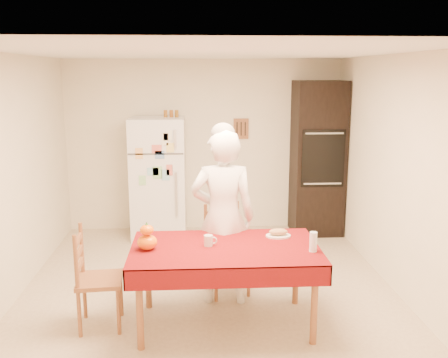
{
  "coord_description": "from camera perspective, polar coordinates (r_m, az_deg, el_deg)",
  "views": [
    {
      "loc": [
        -0.13,
        -5.05,
        2.3
      ],
      "look_at": [
        0.18,
        0.2,
        1.18
      ],
      "focal_mm": 40.0,
      "sensor_mm": 36.0,
      "label": 1
    }
  ],
  "objects": [
    {
      "name": "spice_jar_mid",
      "position": [
        7.01,
        -6.05,
        7.44
      ],
      "size": [
        0.05,
        0.05,
        0.1
      ],
      "primitive_type": "cylinder",
      "color": "brown",
      "rests_on": "refrigerator"
    },
    {
      "name": "chair_left",
      "position": [
        4.76,
        -14.83,
        -10.53
      ],
      "size": [
        0.43,
        0.45,
        0.95
      ],
      "rotation": [
        0.0,
        0.0,
        1.65
      ],
      "color": "brown",
      "rests_on": "floor"
    },
    {
      "name": "spice_jar_left",
      "position": [
        7.01,
        -6.7,
        7.43
      ],
      "size": [
        0.05,
        0.05,
        0.1
      ],
      "primitive_type": "cylinder",
      "color": "#8D5519",
      "rests_on": "refrigerator"
    },
    {
      "name": "room_shell",
      "position": [
        5.1,
        -1.87,
        4.36
      ],
      "size": [
        4.02,
        4.52,
        2.51
      ],
      "color": "#F4E6CD",
      "rests_on": "ground"
    },
    {
      "name": "oven_cabinet",
      "position": [
        7.29,
        10.65,
        2.34
      ],
      "size": [
        0.7,
        0.62,
        2.2
      ],
      "color": "black",
      "rests_on": "floor"
    },
    {
      "name": "dining_table",
      "position": [
        4.57,
        0.12,
        -8.56
      ],
      "size": [
        1.7,
        1.0,
        0.76
      ],
      "color": "brown",
      "rests_on": "floor"
    },
    {
      "name": "floor",
      "position": [
        5.55,
        -1.76,
        -12.48
      ],
      "size": [
        4.5,
        4.5,
        0.0
      ],
      "primitive_type": "plane",
      "color": "tan",
      "rests_on": "ground"
    },
    {
      "name": "pumpkin_upper",
      "position": [
        4.48,
        -8.81,
        -5.77
      ],
      "size": [
        0.12,
        0.12,
        0.09
      ],
      "primitive_type": "ellipsoid",
      "color": "#E44A05",
      "rests_on": "pumpkin_lower"
    },
    {
      "name": "wine_glass",
      "position": [
        4.48,
        10.16,
        -7.08
      ],
      "size": [
        0.07,
        0.07,
        0.18
      ],
      "primitive_type": "cylinder",
      "color": "silver",
      "rests_on": "dining_table"
    },
    {
      "name": "refrigerator",
      "position": [
        7.1,
        -7.5,
        0.12
      ],
      "size": [
        0.75,
        0.74,
        1.7
      ],
      "color": "white",
      "rests_on": "floor"
    },
    {
      "name": "seated_woman",
      "position": [
        4.99,
        -0.11,
        -4.43
      ],
      "size": [
        0.67,
        0.46,
        1.78
      ],
      "primitive_type": "imported",
      "rotation": [
        0.0,
        0.0,
        3.09
      ],
      "color": "white",
      "rests_on": "floor"
    },
    {
      "name": "chair_far",
      "position": [
        5.34,
        0.11,
        -7.59
      ],
      "size": [
        0.52,
        0.5,
        0.95
      ],
      "rotation": [
        0.0,
        0.0,
        0.29
      ],
      "color": "brown",
      "rests_on": "floor"
    },
    {
      "name": "spice_jar_right",
      "position": [
        7.0,
        -5.43,
        7.45
      ],
      "size": [
        0.05,
        0.05,
        0.1
      ],
      "primitive_type": "cylinder",
      "color": "brown",
      "rests_on": "refrigerator"
    },
    {
      "name": "pumpkin_lower",
      "position": [
        4.52,
        -8.77,
        -7.14
      ],
      "size": [
        0.18,
        0.18,
        0.13
      ],
      "primitive_type": "ellipsoid",
      "color": "#DB5F05",
      "rests_on": "dining_table"
    },
    {
      "name": "bread_plate",
      "position": [
        4.84,
        6.22,
        -6.48
      ],
      "size": [
        0.24,
        0.24,
        0.02
      ],
      "primitive_type": "cylinder",
      "color": "white",
      "rests_on": "dining_table"
    },
    {
      "name": "coffee_mug",
      "position": [
        4.56,
        -1.79,
        -7.04
      ],
      "size": [
        0.08,
        0.08,
        0.1
      ],
      "primitive_type": "cylinder",
      "color": "silver",
      "rests_on": "dining_table"
    },
    {
      "name": "bread_loaf",
      "position": [
        4.83,
        6.23,
        -6.03
      ],
      "size": [
        0.18,
        0.1,
        0.06
      ],
      "primitive_type": "ellipsoid",
      "color": "#9C754D",
      "rests_on": "bread_plate"
    }
  ]
}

